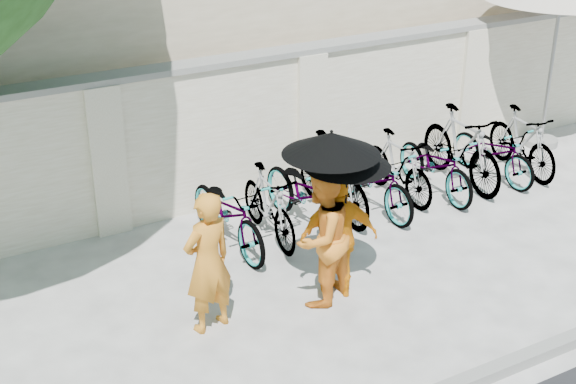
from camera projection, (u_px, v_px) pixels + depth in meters
ground at (296, 326)px, 8.62m from camera, size 80.00×80.00×0.00m
compound_wall at (244, 131)px, 11.17m from camera, size 20.00×0.30×2.00m
building_behind at (198, 25)px, 14.37m from camera, size 14.00×6.00×3.20m
monk_left at (208, 263)px, 8.27m from camera, size 0.65×0.49×1.58m
monk_center at (321, 237)px, 8.74m from camera, size 0.97×0.89×1.62m
parasol_center at (331, 143)px, 8.23m from camera, size 1.04×1.04×1.12m
monk_right at (339, 237)px, 8.89m from camera, size 0.94×0.68×1.48m
parasol_right at (347, 157)px, 8.42m from camera, size 0.95×0.95×1.00m
bike_0 at (228, 213)px, 10.02m from camera, size 0.72×1.85×0.96m
bike_1 at (269, 205)px, 10.23m from camera, size 0.56×1.61×0.95m
bike_2 at (306, 194)px, 10.45m from camera, size 0.75×1.96×1.01m
bike_3 at (333, 177)px, 10.85m from camera, size 0.56×1.86×1.11m
bike_4 at (373, 179)px, 10.99m from camera, size 0.68×1.80×0.94m
bike_5 at (398, 166)px, 11.38m from camera, size 0.45×1.59×0.95m
bike_6 at (436, 164)px, 11.49m from camera, size 0.69×1.76×0.91m
bike_7 at (461, 147)px, 11.77m from camera, size 0.69×1.93×1.14m
bike_8 at (493, 151)px, 12.00m from camera, size 0.67×1.68×0.87m
bike_9 at (522, 142)px, 12.20m from camera, size 0.69×1.69×0.99m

